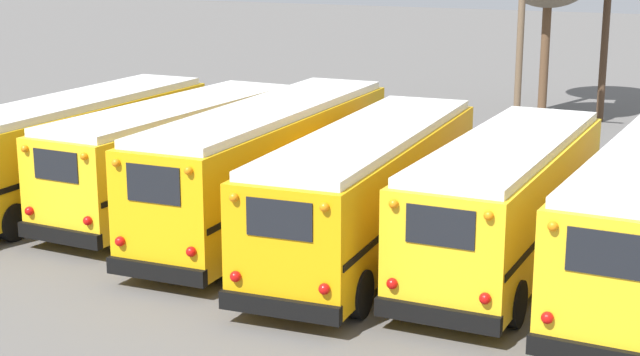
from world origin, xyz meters
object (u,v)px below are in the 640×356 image
object	(u,v)px
school_bus_0	(75,145)
school_bus_3	(369,187)
school_bus_1	(176,152)
school_bus_2	(269,163)
school_bus_4	(506,199)
utility_pole	(522,12)

from	to	relation	value
school_bus_0	school_bus_3	world-z (taller)	school_bus_3
school_bus_3	school_bus_1	bearing A→B (deg)	166.74
school_bus_2	school_bus_3	bearing A→B (deg)	-17.17
school_bus_0	school_bus_3	bearing A→B (deg)	-6.76
school_bus_2	school_bus_4	xyz separation A→B (m)	(6.36, -0.62, -0.11)
school_bus_1	school_bus_2	distance (m)	3.23
school_bus_2	school_bus_3	size ratio (longest dim) A/B	1.03
school_bus_1	utility_pole	size ratio (longest dim) A/B	1.05
school_bus_1	utility_pole	world-z (taller)	utility_pole
school_bus_3	school_bus_4	world-z (taller)	school_bus_3
school_bus_3	school_bus_4	bearing A→B (deg)	6.55
school_bus_3	school_bus_4	xyz separation A→B (m)	(3.18, 0.37, -0.02)
school_bus_2	school_bus_1	bearing A→B (deg)	170.77
school_bus_0	school_bus_2	bearing A→B (deg)	-1.34
school_bus_0	utility_pole	size ratio (longest dim) A/B	1.14
school_bus_0	school_bus_3	distance (m)	9.61
school_bus_1	school_bus_2	size ratio (longest dim) A/B	0.89
school_bus_1	school_bus_4	world-z (taller)	school_bus_4
school_bus_2	school_bus_4	world-z (taller)	school_bus_2
school_bus_3	utility_pole	size ratio (longest dim) A/B	1.15
school_bus_1	school_bus_4	xyz separation A→B (m)	(9.55, -1.14, 0.02)
school_bus_0	school_bus_4	distance (m)	12.75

